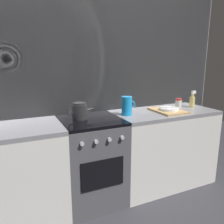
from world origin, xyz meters
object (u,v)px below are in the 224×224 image
at_px(spice_jar, 178,103).
at_px(stove_unit, 92,161).
at_px(pitcher, 127,106).
at_px(dish_pile, 168,110).
at_px(kettle, 80,111).
at_px(spray_bottle, 192,101).

bearing_deg(spice_jar, stove_unit, -174.96).
height_order(pitcher, dish_pile, pitcher).
relative_size(kettle, pitcher, 1.42).
bearing_deg(kettle, stove_unit, -26.61).
bearing_deg(stove_unit, spice_jar, 5.04).
bearing_deg(kettle, dish_pile, -5.69).
bearing_deg(pitcher, spray_bottle, 1.32).
relative_size(dish_pile, spice_jar, 3.81).
distance_m(dish_pile, spice_jar, 0.32).
xyz_separation_m(kettle, spice_jar, (1.29, 0.06, -0.03)).
bearing_deg(spray_bottle, dish_pile, -169.84).
bearing_deg(dish_pile, kettle, 174.31).
xyz_separation_m(dish_pile, spray_bottle, (0.42, 0.08, 0.06)).
distance_m(kettle, spray_bottle, 1.43).
xyz_separation_m(kettle, pitcher, (0.50, -0.05, 0.02)).
bearing_deg(spray_bottle, kettle, 179.02).
xyz_separation_m(kettle, spray_bottle, (1.43, -0.02, -0.00)).
bearing_deg(pitcher, kettle, 174.79).
bearing_deg(dish_pile, pitcher, 173.83).
xyz_separation_m(pitcher, spice_jar, (0.78, 0.10, -0.05)).
height_order(kettle, spice_jar, kettle).
height_order(stove_unit, pitcher, pitcher).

